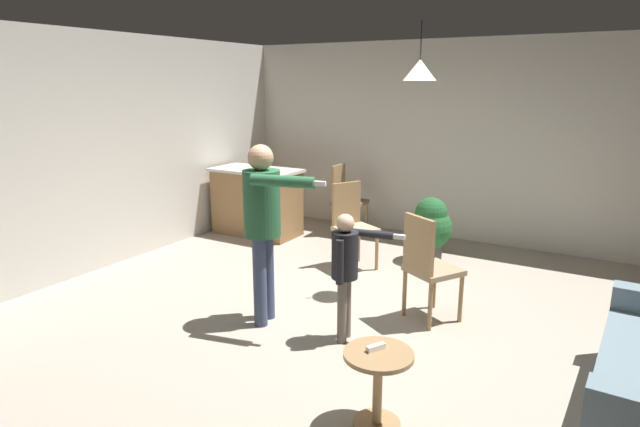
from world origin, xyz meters
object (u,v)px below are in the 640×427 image
Objects in this scene: dining_chair_centre_back at (428,264)px; side_table_by_couch at (378,381)px; dining_chair_near_wall at (352,222)px; dining_chair_by_counter at (345,197)px; spare_remote_on_table at (376,347)px; kitchen_counter at (257,201)px; potted_plant_corner at (431,226)px; person_child at (346,263)px; person_adult at (264,215)px.

side_table_by_couch is at bearing -50.52° from dining_chair_centre_back.
dining_chair_near_wall is at bearing 120.09° from side_table_by_couch.
dining_chair_by_counter is 4.40m from spare_remote_on_table.
kitchen_counter is 4.62m from side_table_by_couch.
dining_chair_near_wall is (1.81, -0.56, 0.07)m from kitchen_counter.
dining_chair_centre_back is 7.69× the size of spare_remote_on_table.
potted_plant_corner is (-0.53, 1.63, -0.11)m from dining_chair_centre_back.
kitchen_counter is 2.55m from potted_plant_corner.
dining_chair_by_counter is (-1.51, 2.88, -0.14)m from person_child.
dining_chair_by_counter is 2.94m from dining_chair_centre_back.
person_child is at bearing 25.59° from dining_chair_by_counter.
potted_plant_corner is at bearing 138.33° from dining_chair_centre_back.
person_child is (-0.72, 0.95, 0.36)m from side_table_by_couch.
person_child is 1.10× the size of dining_chair_centre_back.
side_table_by_couch is at bearing 28.17° from dining_chair_by_counter.
spare_remote_on_table is (1.49, -2.61, -0.01)m from dining_chair_near_wall.
kitchen_counter is at bearing -61.99° from dining_chair_by_counter.
person_child is at bearing 81.69° from person_adult.
dining_chair_near_wall is 1.59m from dining_chair_centre_back.
dining_chair_near_wall and dining_chair_centre_back have the same top height.
spare_remote_on_table is at bearing 144.07° from side_table_by_couch.
dining_chair_centre_back reaches higher than potted_plant_corner.
dining_chair_by_counter is 7.69× the size of spare_remote_on_table.
side_table_by_couch is 1.25m from person_child.
person_child is 1.10× the size of dining_chair_by_counter.
side_table_by_couch is at bearing 47.11° from person_adult.
person_adult is 1.47× the size of person_child.
person_child is 0.86m from dining_chair_centre_back.
dining_chair_by_counter is 1.00× the size of dining_chair_near_wall.
dining_chair_centre_back is at bearing 137.54° from person_child.
dining_chair_near_wall is at bearing 28.65° from dining_chair_by_counter.
side_table_by_couch is 0.32× the size of person_adult.
dining_chair_near_wall is 3.01m from spare_remote_on_table.
person_adult is at bearing 11.71° from dining_chair_by_counter.
kitchen_counter reaches higher than spare_remote_on_table.
dining_chair_near_wall is (0.72, -1.20, 0.00)m from dining_chair_by_counter.
kitchen_counter is at bearing -139.94° from person_child.
person_adult is 0.86m from person_child.
side_table_by_couch is 0.52× the size of dining_chair_by_counter.
dining_chair_by_counter reaches higher than spare_remote_on_table.
person_child reaches higher than side_table_by_couch.
dining_chair_near_wall is 1.00× the size of dining_chair_centre_back.
person_child is at bearing -92.73° from dining_chair_centre_back.
person_adult is 2.04× the size of potted_plant_corner.
person_adult is at bearing -95.25° from person_child.
kitchen_counter is 1.26× the size of dining_chair_centre_back.
kitchen_counter is 3.45m from person_child.
spare_remote_on_table is at bearing -76.90° from potted_plant_corner.
person_child is at bearing 127.35° from side_table_by_couch.
spare_remote_on_table is (-0.03, 0.02, 0.21)m from side_table_by_couch.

